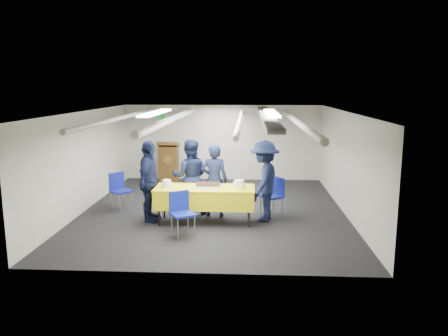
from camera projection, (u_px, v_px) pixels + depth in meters
The scene contains 14 objects.
ground at pixel (214, 210), 10.21m from camera, with size 7.00×7.00×0.00m, color black.
room_shell at pixel (219, 131), 10.27m from camera, with size 6.00×7.00×2.30m.
serving_table at pixel (205, 197), 9.21m from camera, with size 2.10×0.81×0.77m.
sheet_cake at pixel (208, 185), 9.16m from camera, with size 0.51×0.40×0.09m.
plate_stack_left at pixel (167, 184), 9.15m from camera, with size 0.22×0.22×0.16m.
plate_stack_right at pixel (239, 184), 9.06m from camera, with size 0.24×0.24×0.17m.
podium at pixel (169, 162), 13.17m from camera, with size 0.62×0.53×1.25m.
chair_near at pixel (181, 209), 8.40m from camera, with size 0.57×0.57×0.87m.
chair_right at pixel (275, 193), 9.71m from camera, with size 0.58×0.58×0.87m.
chair_left at pixel (119, 187), 10.21m from camera, with size 0.59×0.59×0.87m.
sailor_a at pixel (214, 180), 9.64m from camera, with size 0.59×0.39×1.62m, color black.
sailor_b at pixel (190, 177), 9.87m from camera, with size 0.82×0.64×1.69m, color black.
sailor_c at pixel (149, 182), 9.25m from camera, with size 1.02×0.42×1.74m, color black.
sailor_d at pixel (264, 181), 9.32m from camera, with size 1.12×0.64×1.74m, color black.
Camera 1 is at (0.78, -9.83, 2.86)m, focal length 35.00 mm.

